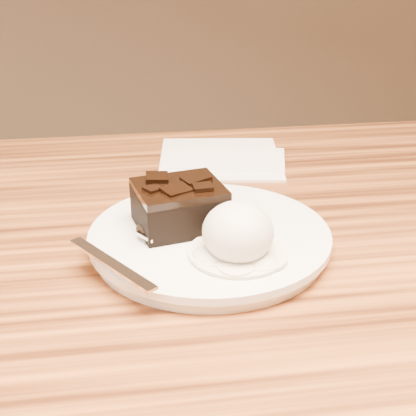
{
  "coord_description": "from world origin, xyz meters",
  "views": [
    {
      "loc": [
        0.01,
        -0.5,
        1.05
      ],
      "look_at": [
        0.09,
        0.04,
        0.79
      ],
      "focal_mm": 53.28,
      "sensor_mm": 36.0,
      "label": 1
    }
  ],
  "objects": [
    {
      "name": "spoon",
      "position": [
        0.04,
        0.02,
        0.77
      ],
      "size": [
        0.12,
        0.16,
        0.01
      ],
      "primitive_type": null,
      "rotation": [
        0.0,
        0.0,
        0.6
      ],
      "color": "silver",
      "rests_on": "plate"
    },
    {
      "name": "ice_cream_scoop",
      "position": [
        0.11,
        -0.02,
        0.79
      ],
      "size": [
        0.06,
        0.07,
        0.05
      ],
      "primitive_type": "ellipsoid",
      "color": "silver",
      "rests_on": "plate"
    },
    {
      "name": "crumb_a",
      "position": [
        0.09,
        -0.01,
        0.77
      ],
      "size": [
        0.01,
        0.01,
        0.0
      ],
      "primitive_type": "cube",
      "rotation": [
        0.0,
        0.0,
        1.31
      ],
      "color": "black",
      "rests_on": "plate"
    },
    {
      "name": "napkin",
      "position": [
        0.14,
        0.27,
        0.75
      ],
      "size": [
        0.18,
        0.18,
        0.01
      ],
      "primitive_type": "cube",
      "rotation": [
        0.0,
        0.0,
        -0.13
      ],
      "color": "white",
      "rests_on": "dining_table"
    },
    {
      "name": "plate",
      "position": [
        0.09,
        0.03,
        0.76
      ],
      "size": [
        0.24,
        0.24,
        0.02
      ],
      "primitive_type": "cylinder",
      "color": "white",
      "rests_on": "dining_table"
    },
    {
      "name": "melt_puddle",
      "position": [
        0.11,
        -0.02,
        0.77
      ],
      "size": [
        0.09,
        0.09,
        0.0
      ],
      "primitive_type": "cylinder",
      "color": "white",
      "rests_on": "plate"
    },
    {
      "name": "brownie",
      "position": [
        0.06,
        0.04,
        0.79
      ],
      "size": [
        0.09,
        0.09,
        0.04
      ],
      "primitive_type": "cube",
      "rotation": [
        0.0,
        0.0,
        0.2
      ],
      "color": "black",
      "rests_on": "plate"
    },
    {
      "name": "crumb_b",
      "position": [
        0.05,
        0.03,
        0.77
      ],
      "size": [
        0.01,
        0.01,
        0.0
      ],
      "primitive_type": "cube",
      "rotation": [
        0.0,
        0.0,
        0.09
      ],
      "color": "black",
      "rests_on": "plate"
    }
  ]
}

